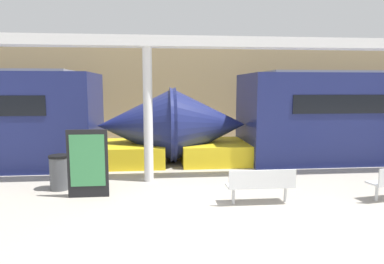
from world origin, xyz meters
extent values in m
plane|color=#A8A093|center=(0.00, 0.00, 0.00)|extent=(60.00, 60.00, 0.00)
cube|color=tan|center=(0.00, 10.02, 2.50)|extent=(56.00, 0.20, 5.00)
cone|color=navy|center=(0.53, 5.71, 1.32)|extent=(2.69, 2.63, 2.63)
cube|color=yellow|center=(0.78, 5.71, 0.35)|extent=(2.42, 2.46, 0.70)
cone|color=navy|center=(-1.96, 5.71, 1.32)|extent=(2.69, 2.63, 2.63)
cube|color=yellow|center=(-2.21, 5.71, 0.35)|extent=(2.42, 2.46, 0.70)
cube|color=silver|center=(1.07, 1.17, 0.41)|extent=(1.52, 0.45, 0.04)
cube|color=silver|center=(1.07, 0.97, 0.62)|extent=(1.52, 0.04, 0.38)
cylinder|color=silver|center=(0.47, 1.18, 0.20)|extent=(0.07, 0.07, 0.39)
cylinder|color=silver|center=(1.68, 1.17, 0.20)|extent=(0.07, 0.07, 0.39)
cylinder|color=silver|center=(3.83, 1.04, 0.20)|extent=(0.07, 0.07, 0.39)
cylinder|color=#4C4F54|center=(-3.77, 2.71, 0.42)|extent=(0.49, 0.49, 0.84)
cylinder|color=black|center=(-3.77, 2.71, 0.87)|extent=(0.52, 0.52, 0.06)
cube|color=black|center=(-2.90, 1.99, 0.82)|extent=(0.95, 0.06, 1.64)
cube|color=#38844C|center=(-2.90, 1.95, 0.90)|extent=(0.81, 0.01, 1.25)
cylinder|color=silver|center=(-1.49, 3.30, 1.85)|extent=(0.26, 0.26, 3.71)
cube|color=silver|center=(-1.49, 3.30, 3.85)|extent=(28.00, 0.60, 0.28)
camera|label=1|loc=(-1.20, -6.20, 2.62)|focal=32.00mm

